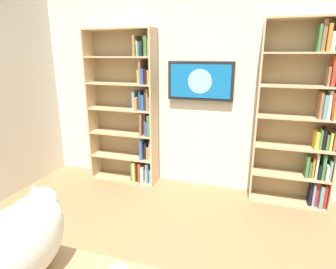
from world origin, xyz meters
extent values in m
cube|color=silver|center=(0.00, -2.23, 1.35)|extent=(4.52, 0.06, 2.70)
cube|color=tan|center=(-0.64, -2.04, 1.03)|extent=(0.02, 0.28, 2.06)
cube|color=tan|center=(-1.06, -2.17, 1.03)|extent=(0.87, 0.01, 2.06)
cube|color=tan|center=(-1.06, -2.04, 0.01)|extent=(0.82, 0.27, 0.02)
cube|color=tan|center=(-1.06, -2.04, 0.35)|extent=(0.82, 0.27, 0.02)
cube|color=tan|center=(-1.06, -2.04, 0.69)|extent=(0.82, 0.27, 0.02)
cube|color=tan|center=(-1.06, -2.04, 1.03)|extent=(0.82, 0.27, 0.02)
cube|color=tan|center=(-1.06, -2.04, 1.37)|extent=(0.82, 0.27, 0.02)
cube|color=tan|center=(-1.06, -2.04, 1.71)|extent=(0.82, 0.27, 0.02)
cube|color=tan|center=(-1.06, -2.04, 2.05)|extent=(0.82, 0.27, 0.02)
cube|color=red|center=(-1.45, -2.02, 0.16)|extent=(0.03, 0.16, 0.29)
cube|color=#5A979D|center=(-1.40, -2.03, 0.15)|extent=(0.03, 0.24, 0.27)
cube|color=#BC2A35|center=(-1.37, -2.03, 0.17)|extent=(0.04, 0.13, 0.30)
cube|color=#69999D|center=(-1.33, -2.04, 0.16)|extent=(0.02, 0.19, 0.27)
cube|color=black|center=(-1.30, -2.05, 0.16)|extent=(0.04, 0.17, 0.27)
cube|color=#70A5A0|center=(-1.45, -2.03, 0.47)|extent=(0.03, 0.20, 0.23)
cube|color=beige|center=(-1.42, -2.02, 0.45)|extent=(0.03, 0.24, 0.18)
cube|color=#3A7F47|center=(-1.39, -2.03, 0.51)|extent=(0.03, 0.19, 0.29)
cube|color=black|center=(-1.35, -2.03, 0.44)|extent=(0.04, 0.18, 0.16)
cube|color=beige|center=(-1.32, -2.03, 0.51)|extent=(0.02, 0.14, 0.29)
cube|color=orange|center=(-1.29, -2.04, 0.48)|extent=(0.02, 0.14, 0.23)
cube|color=#437740|center=(-1.26, -2.03, 0.45)|extent=(0.02, 0.13, 0.18)
cube|color=#41783E|center=(-1.23, -2.02, 0.49)|extent=(0.03, 0.16, 0.26)
cube|color=#906046|center=(-1.45, -2.05, 0.80)|extent=(0.03, 0.22, 0.20)
cube|color=gold|center=(-1.42, -2.05, 0.80)|extent=(0.03, 0.18, 0.19)
cube|color=#41793F|center=(-1.38, -2.04, 0.79)|extent=(0.02, 0.19, 0.17)
cube|color=black|center=(-1.35, -2.04, 0.82)|extent=(0.02, 0.15, 0.24)
cube|color=#448546|center=(-1.32, -2.04, 0.81)|extent=(0.03, 0.16, 0.22)
cube|color=gold|center=(-1.28, -2.04, 0.80)|extent=(0.04, 0.21, 0.19)
cube|color=gold|center=(-1.41, -2.05, 1.18)|extent=(0.04, 0.12, 0.28)
cube|color=#B23222|center=(-1.37, -2.02, 1.18)|extent=(0.03, 0.21, 0.28)
cube|color=beige|center=(-1.35, -2.02, 1.19)|extent=(0.03, 0.17, 0.30)
cube|color=#5E90A7|center=(-1.31, -2.03, 1.17)|extent=(0.04, 0.22, 0.26)
cube|color=#956A44|center=(-1.27, -2.05, 1.18)|extent=(0.03, 0.21, 0.28)
cube|color=#AF3528|center=(-1.34, -2.02, 1.53)|extent=(0.04, 0.16, 0.30)
cube|color=#8E694B|center=(-1.30, -2.02, 1.48)|extent=(0.02, 0.14, 0.20)
cube|color=silver|center=(-1.29, -2.03, 1.82)|extent=(0.04, 0.16, 0.19)
cube|color=orange|center=(-1.25, -2.02, 1.85)|extent=(0.03, 0.21, 0.26)
cube|color=#A16B47|center=(-1.21, -2.02, 1.87)|extent=(0.04, 0.14, 0.31)
cube|color=#3E7A3E|center=(-1.17, -2.04, 1.85)|extent=(0.03, 0.21, 0.26)
cube|color=tan|center=(0.61, -2.04, 1.00)|extent=(0.02, 0.28, 2.00)
cube|color=tan|center=(1.51, -2.04, 1.00)|extent=(0.02, 0.28, 2.00)
cube|color=tan|center=(1.06, -2.17, 1.00)|extent=(0.92, 0.01, 2.00)
cube|color=tan|center=(1.06, -2.04, 0.01)|extent=(0.88, 0.27, 0.02)
cube|color=tan|center=(1.06, -2.04, 0.34)|extent=(0.88, 0.27, 0.02)
cube|color=tan|center=(1.06, -2.04, 0.67)|extent=(0.88, 0.27, 0.02)
cube|color=tan|center=(1.06, -2.04, 1.00)|extent=(0.88, 0.27, 0.02)
cube|color=tan|center=(1.06, -2.04, 1.33)|extent=(0.88, 0.27, 0.02)
cube|color=tan|center=(1.06, -2.04, 1.66)|extent=(0.88, 0.27, 0.02)
cube|color=tan|center=(1.06, -2.04, 1.99)|extent=(0.88, 0.27, 0.02)
cube|color=#6A9CB0|center=(0.65, -2.02, 0.11)|extent=(0.04, 0.13, 0.18)
cube|color=#5B8EB3|center=(0.69, -2.03, 0.16)|extent=(0.03, 0.21, 0.27)
cube|color=beige|center=(0.72, -2.03, 0.11)|extent=(0.02, 0.13, 0.18)
cube|color=silver|center=(0.76, -2.02, 0.13)|extent=(0.04, 0.21, 0.22)
cube|color=#BD3D27|center=(0.80, -2.03, 0.15)|extent=(0.03, 0.19, 0.27)
cube|color=black|center=(0.84, -2.04, 0.16)|extent=(0.03, 0.18, 0.27)
cube|color=#E9BB47|center=(0.88, -2.03, 0.16)|extent=(0.04, 0.24, 0.28)
cube|color=#3F6E45|center=(0.92, -2.04, 0.16)|extent=(0.03, 0.19, 0.29)
cube|color=#6D9AA2|center=(0.65, -2.04, 0.48)|extent=(0.03, 0.18, 0.26)
cube|color=orange|center=(0.68, -2.03, 0.44)|extent=(0.04, 0.15, 0.17)
cube|color=black|center=(0.72, -2.04, 0.47)|extent=(0.03, 0.15, 0.23)
cube|color=#3A539B|center=(0.77, -2.03, 0.48)|extent=(0.04, 0.20, 0.26)
cube|color=#3D713F|center=(0.65, -2.03, 0.82)|extent=(0.04, 0.21, 0.28)
cube|color=#30459F|center=(0.69, -2.02, 0.77)|extent=(0.04, 0.18, 0.18)
cube|color=#8D6B4C|center=(0.73, -2.04, 0.83)|extent=(0.02, 0.13, 0.29)
cube|color=#8E5E48|center=(0.76, -2.03, 0.83)|extent=(0.04, 0.22, 0.30)
cube|color=slate|center=(0.65, -2.02, 1.10)|extent=(0.03, 0.15, 0.17)
cube|color=orange|center=(0.68, -2.04, 1.15)|extent=(0.02, 0.16, 0.27)
cube|color=#2A2A2F|center=(0.70, -2.04, 1.14)|extent=(0.02, 0.18, 0.26)
cube|color=#29548E|center=(0.74, -2.04, 1.11)|extent=(0.04, 0.18, 0.19)
cube|color=#29448B|center=(0.78, -2.04, 1.13)|extent=(0.03, 0.16, 0.24)
cube|color=orange|center=(0.82, -2.03, 1.09)|extent=(0.04, 0.19, 0.16)
cube|color=#6D9CA5|center=(0.87, -2.04, 1.13)|extent=(0.04, 0.16, 0.24)
cube|color=orange|center=(0.65, -2.05, 1.43)|extent=(0.03, 0.22, 0.17)
cube|color=black|center=(0.68, -2.04, 1.43)|extent=(0.03, 0.23, 0.18)
cube|color=#2D4A9A|center=(0.72, -2.03, 1.44)|extent=(0.04, 0.23, 0.19)
cube|color=#997044|center=(0.76, -2.04, 1.49)|extent=(0.02, 0.23, 0.29)
cube|color=gold|center=(0.79, -2.03, 1.43)|extent=(0.04, 0.12, 0.17)
cube|color=orange|center=(0.65, -2.05, 1.82)|extent=(0.03, 0.16, 0.29)
cube|color=#3A823B|center=(0.69, -2.04, 1.79)|extent=(0.04, 0.17, 0.24)
cube|color=black|center=(0.73, -2.05, 1.76)|extent=(0.04, 0.23, 0.17)
cube|color=#2C6E51|center=(0.77, -2.02, 1.75)|extent=(0.03, 0.16, 0.16)
cube|color=silver|center=(0.80, -2.03, 1.76)|extent=(0.03, 0.13, 0.18)
cube|color=olive|center=(0.83, -2.04, 1.79)|extent=(0.03, 0.21, 0.24)
cube|color=black|center=(0.05, -2.15, 1.38)|extent=(0.80, 0.06, 0.47)
cube|color=#146BB2|center=(0.05, -2.12, 1.38)|extent=(0.73, 0.01, 0.40)
cylinder|color=#8CCCEA|center=(0.05, -2.11, 1.38)|extent=(0.29, 0.00, 0.29)
ellipsoid|color=silver|center=(0.30, 0.48, 0.91)|extent=(0.29, 0.46, 0.34)
ellipsoid|color=silver|center=(0.30, 0.38, 0.96)|extent=(0.25, 0.25, 0.25)
sphere|color=silver|center=(0.30, 0.32, 1.02)|extent=(0.15, 0.15, 0.15)
cone|color=silver|center=(0.26, 0.32, 1.08)|extent=(0.07, 0.07, 0.08)
cone|color=silver|center=(0.34, 0.32, 1.08)|extent=(0.07, 0.07, 0.08)
cone|color=beige|center=(0.26, 0.32, 1.07)|extent=(0.04, 0.04, 0.06)
cone|color=beige|center=(0.34, 0.32, 1.07)|extent=(0.04, 0.04, 0.06)
camera|label=1|loc=(-0.63, 1.27, 1.70)|focal=30.07mm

